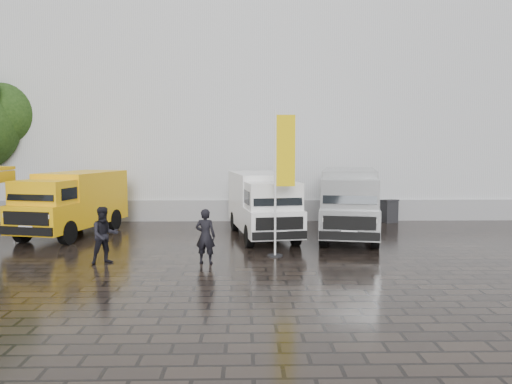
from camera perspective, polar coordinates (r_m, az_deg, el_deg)
ground at (r=16.13m, az=2.59°, el=-7.44°), size 120.00×120.00×0.00m
exhibition_hall at (r=31.96m, az=4.34°, el=9.57°), size 44.00×16.00×12.00m
hall_plinth at (r=24.04m, az=6.11°, el=-2.10°), size 44.00×0.15×1.00m
van_yellow at (r=21.14m, az=-20.33°, el=-1.32°), size 3.32×5.76×2.50m
van_white at (r=19.43m, az=0.75°, el=-1.57°), size 2.83×5.98×2.49m
van_silver at (r=19.67m, az=10.58°, el=-1.36°), size 3.18×6.35×2.63m
flagpole at (r=15.92m, az=2.88°, el=1.92°), size 0.88×0.50×4.72m
wheelie_bin at (r=24.24m, az=14.99°, el=-2.10°), size 0.80×0.80×1.07m
person_front at (r=15.17m, az=-5.80°, el=-5.04°), size 0.67×0.51×1.67m
person_tent at (r=15.76m, az=-16.92°, el=-4.75°), size 1.05×0.99×1.73m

